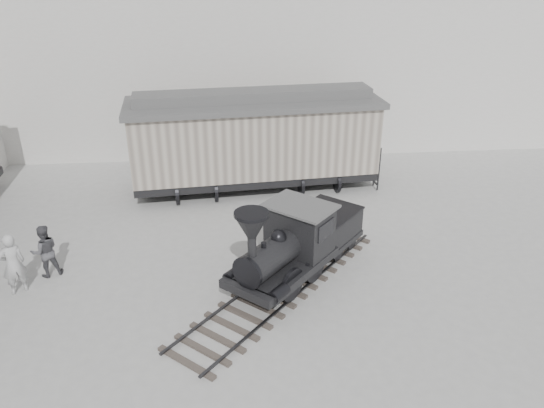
{
  "coord_description": "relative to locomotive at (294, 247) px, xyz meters",
  "views": [
    {
      "loc": [
        -0.7,
        -10.53,
        9.15
      ],
      "look_at": [
        0.64,
        4.32,
        2.0
      ],
      "focal_mm": 35.0,
      "sensor_mm": 36.0,
      "label": 1
    }
  ],
  "objects": [
    {
      "name": "ground",
      "position": [
        -1.19,
        -3.14,
        -1.11
      ],
      "size": [
        90.0,
        90.0,
        0.0
      ],
      "primitive_type": "plane",
      "color": "#9E9E9B"
    },
    {
      "name": "north_wall",
      "position": [
        -1.19,
        11.85,
        4.45
      ],
      "size": [
        34.0,
        2.51,
        11.0
      ],
      "color": "silver",
      "rests_on": "ground"
    },
    {
      "name": "locomotive",
      "position": [
        0.0,
        0.0,
        0.0
      ],
      "size": [
        6.98,
        7.6,
        3.0
      ],
      "rotation": [
        0.0,
        0.0,
        -0.72
      ],
      "color": "#403731",
      "rests_on": "ground"
    },
    {
      "name": "boxcar",
      "position": [
        -0.74,
        7.08,
        1.08
      ],
      "size": [
        10.44,
        4.08,
        4.18
      ],
      "rotation": [
        0.0,
        0.0,
        0.09
      ],
      "color": "black",
      "rests_on": "ground"
    },
    {
      "name": "visitor_a",
      "position": [
        -8.19,
        0.01,
        -0.15
      ],
      "size": [
        0.84,
        0.77,
        1.92
      ],
      "primitive_type": "imported",
      "rotation": [
        0.0,
        0.0,
        3.72
      ],
      "color": "#BBBBBB",
      "rests_on": "ground"
    },
    {
      "name": "visitor_b",
      "position": [
        -7.55,
        0.86,
        -0.25
      ],
      "size": [
        1.03,
        0.94,
        1.71
      ],
      "primitive_type": "imported",
      "rotation": [
        0.0,
        0.0,
        3.58
      ],
      "color": "#4C4C51",
      "rests_on": "ground"
    }
  ]
}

